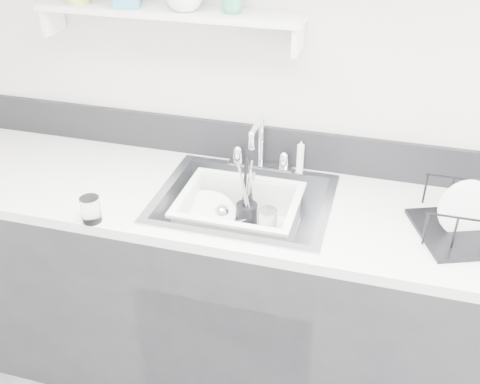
% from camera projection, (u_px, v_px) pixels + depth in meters
% --- Properties ---
extents(room_shell, '(3.50, 3.00, 2.60)m').
position_uv_depth(room_shell, '(126.00, 68.00, 1.01)').
color(room_shell, silver).
rests_on(room_shell, ground).
extents(counter_run, '(3.20, 0.62, 0.92)m').
position_uv_depth(counter_run, '(243.00, 294.00, 2.31)').
color(counter_run, black).
rests_on(counter_run, ground).
extents(backsplash, '(3.20, 0.02, 0.16)m').
position_uv_depth(backsplash, '(263.00, 145.00, 2.27)').
color(backsplash, black).
rests_on(backsplash, counter_run).
extents(sink, '(0.64, 0.52, 0.20)m').
position_uv_depth(sink, '(244.00, 219.00, 2.11)').
color(sink, silver).
rests_on(sink, counter_run).
extents(faucet, '(0.26, 0.18, 0.23)m').
position_uv_depth(faucet, '(260.00, 155.00, 2.24)').
color(faucet, silver).
rests_on(faucet, counter_run).
extents(side_sprayer, '(0.03, 0.03, 0.14)m').
position_uv_depth(side_sprayer, '(300.00, 157.00, 2.20)').
color(side_sprayer, white).
rests_on(side_sprayer, counter_run).
extents(wall_shelf, '(1.00, 0.16, 0.12)m').
position_uv_depth(wall_shelf, '(168.00, 14.00, 2.03)').
color(wall_shelf, silver).
rests_on(wall_shelf, room_shell).
extents(wash_tub, '(0.45, 0.37, 0.17)m').
position_uv_depth(wash_tub, '(239.00, 217.00, 2.11)').
color(wash_tub, white).
rests_on(wash_tub, sink).
extents(plate_stack, '(0.26, 0.26, 0.10)m').
position_uv_depth(plate_stack, '(210.00, 220.00, 2.17)').
color(plate_stack, white).
rests_on(plate_stack, wash_tub).
extents(utensil_cup, '(0.08, 0.08, 0.28)m').
position_uv_depth(utensil_cup, '(247.00, 214.00, 2.15)').
color(utensil_cup, black).
rests_on(utensil_cup, wash_tub).
extents(ladle, '(0.26, 0.19, 0.07)m').
position_uv_depth(ladle, '(234.00, 222.00, 2.14)').
color(ladle, silver).
rests_on(ladle, wash_tub).
extents(tumbler_in_tub, '(0.09, 0.09, 0.10)m').
position_uv_depth(tumbler_in_tub, '(268.00, 222.00, 2.12)').
color(tumbler_in_tub, white).
rests_on(tumbler_in_tub, wash_tub).
extents(tumbler_counter, '(0.09, 0.09, 0.09)m').
position_uv_depth(tumbler_counter, '(91.00, 210.00, 1.92)').
color(tumbler_counter, white).
rests_on(tumbler_counter, counter_run).
extents(bowl_small, '(0.12, 0.12, 0.04)m').
position_uv_depth(bowl_small, '(258.00, 241.00, 2.07)').
color(bowl_small, white).
rests_on(bowl_small, wash_tub).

